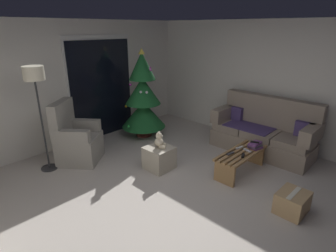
{
  "coord_description": "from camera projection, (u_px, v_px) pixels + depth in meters",
  "views": [
    {
      "loc": [
        -2.55,
        -2.11,
        2.35
      ],
      "look_at": [
        0.4,
        0.7,
        0.85
      ],
      "focal_mm": 28.89,
      "sensor_mm": 36.0,
      "label": 1
    }
  ],
  "objects": [
    {
      "name": "ground_plane",
      "position": [
        184.0,
        199.0,
        3.91
      ],
      "size": [
        7.0,
        7.0,
        0.0
      ],
      "primitive_type": "plane",
      "color": "#BCB2A8"
    },
    {
      "name": "wall_back",
      "position": [
        70.0,
        85.0,
        5.46
      ],
      "size": [
        5.72,
        0.12,
        2.5
      ],
      "primitive_type": "cube",
      "color": "silver",
      "rests_on": "ground"
    },
    {
      "name": "wall_right",
      "position": [
        278.0,
        85.0,
        5.42
      ],
      "size": [
        0.12,
        6.0,
        2.5
      ],
      "primitive_type": "cube",
      "color": "silver",
      "rests_on": "ground"
    },
    {
      "name": "patio_door_frame",
      "position": [
        102.0,
        87.0,
        5.93
      ],
      "size": [
        1.6,
        0.02,
        2.2
      ],
      "primitive_type": "cube",
      "color": "silver",
      "rests_on": "ground"
    },
    {
      "name": "patio_door_glass",
      "position": [
        102.0,
        90.0,
        5.94
      ],
      "size": [
        1.5,
        0.02,
        2.1
      ],
      "primitive_type": "cube",
      "color": "black",
      "rests_on": "ground"
    },
    {
      "name": "couch",
      "position": [
        263.0,
        132.0,
        5.31
      ],
      "size": [
        0.78,
        1.94,
        1.08
      ],
      "color": "gray",
      "rests_on": "ground"
    },
    {
      "name": "coffee_table",
      "position": [
        241.0,
        159.0,
        4.56
      ],
      "size": [
        1.1,
        0.4,
        0.38
      ],
      "color": "#9E7547",
      "rests_on": "ground"
    },
    {
      "name": "remote_white",
      "position": [
        240.0,
        148.0,
        4.66
      ],
      "size": [
        0.16,
        0.07,
        0.02
      ],
      "primitive_type": "cube",
      "rotation": [
        0.0,
        0.0,
        1.38
      ],
      "color": "silver",
      "rests_on": "coffee_table"
    },
    {
      "name": "remote_graphite",
      "position": [
        230.0,
        153.0,
        4.44
      ],
      "size": [
        0.16,
        0.06,
        0.02
      ],
      "primitive_type": "cube",
      "rotation": [
        0.0,
        0.0,
        1.44
      ],
      "color": "#333338",
      "rests_on": "coffee_table"
    },
    {
      "name": "remote_black",
      "position": [
        243.0,
        155.0,
        4.38
      ],
      "size": [
        0.16,
        0.1,
        0.02
      ],
      "primitive_type": "cube",
      "rotation": [
        0.0,
        0.0,
        5.12
      ],
      "color": "black",
      "rests_on": "coffee_table"
    },
    {
      "name": "remote_silver",
      "position": [
        247.0,
        150.0,
        4.55
      ],
      "size": [
        0.08,
        0.16,
        0.02
      ],
      "primitive_type": "cube",
      "rotation": [
        0.0,
        0.0,
        2.89
      ],
      "color": "#ADADB2",
      "rests_on": "coffee_table"
    },
    {
      "name": "book_stack",
      "position": [
        255.0,
        145.0,
        4.65
      ],
      "size": [
        0.26,
        0.22,
        0.1
      ],
      "color": "#6B3D7A",
      "rests_on": "coffee_table"
    },
    {
      "name": "cell_phone",
      "position": [
        255.0,
        142.0,
        4.64
      ],
      "size": [
        0.12,
        0.16,
        0.01
      ],
      "primitive_type": "cube",
      "rotation": [
        0.0,
        0.0,
        0.37
      ],
      "color": "black",
      "rests_on": "book_stack"
    },
    {
      "name": "christmas_tree",
      "position": [
        143.0,
        99.0,
        5.94
      ],
      "size": [
        0.99,
        0.98,
        1.94
      ],
      "color": "#4C1E19",
      "rests_on": "ground"
    },
    {
      "name": "armchair",
      "position": [
        76.0,
        140.0,
        4.92
      ],
      "size": [
        0.96,
        0.96,
        1.13
      ],
      "color": "gray",
      "rests_on": "ground"
    },
    {
      "name": "floor_lamp",
      "position": [
        35.0,
        84.0,
        4.25
      ],
      "size": [
        0.32,
        0.32,
        1.78
      ],
      "color": "#2D2D30",
      "rests_on": "ground"
    },
    {
      "name": "ottoman",
      "position": [
        159.0,
        158.0,
        4.72
      ],
      "size": [
        0.44,
        0.44,
        0.4
      ],
      "primitive_type": "cube",
      "color": "#B2A893",
      "rests_on": "ground"
    },
    {
      "name": "teddy_bear_cream",
      "position": [
        160.0,
        141.0,
        4.61
      ],
      "size": [
        0.21,
        0.22,
        0.29
      ],
      "color": "beige",
      "rests_on": "ottoman"
    },
    {
      "name": "cardboard_box_taped_mid_floor",
      "position": [
        292.0,
        202.0,
        3.61
      ],
      "size": [
        0.43,
        0.36,
        0.3
      ],
      "color": "tan",
      "rests_on": "ground"
    }
  ]
}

